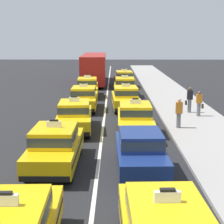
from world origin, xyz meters
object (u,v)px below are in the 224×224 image
at_px(pedestrian_near_crosswalk, 179,113).
at_px(bus_left_sixth, 94,67).
at_px(taxi_left_second, 55,146).
at_px(pedestrian_far_corner, 199,104).
at_px(taxi_left_fourth, 84,98).
at_px(taxi_right_third, 135,118).
at_px(taxi_right_sixth, 124,78).
at_px(pedestrian_mid_block, 190,100).
at_px(taxi_left_third, 75,115).
at_px(taxi_right_fifth, 125,87).
at_px(taxi_left_fifth, 87,87).
at_px(sedan_right_second, 140,150).
at_px(taxi_right_fourth, 126,97).

bearing_deg(pedestrian_near_crosswalk, bus_left_sixth, 105.80).
distance_m(taxi_left_second, bus_left_sixth, 26.20).
distance_m(pedestrian_near_crosswalk, pedestrian_far_corner, 3.50).
bearing_deg(taxi_left_fourth, pedestrian_near_crosswalk, -44.12).
height_order(taxi_right_third, taxi_right_sixth, same).
relative_size(taxi_left_second, taxi_right_sixth, 0.98).
bearing_deg(taxi_left_second, pedestrian_near_crosswalk, 43.77).
relative_size(bus_left_sixth, pedestrian_mid_block, 6.59).
xyz_separation_m(taxi_left_third, pedestrian_mid_block, (7.19, 4.24, 0.13)).
bearing_deg(taxi_right_fifth, bus_left_sixth, 108.92).
distance_m(taxi_left_fifth, taxi_right_sixth, 7.19).
distance_m(taxi_left_third, taxi_right_fifth, 11.90).
bearing_deg(bus_left_sixth, taxi_right_fifth, -71.08).
height_order(taxi_left_fourth, taxi_right_fifth, same).
height_order(taxi_left_second, pedestrian_near_crosswalk, taxi_left_second).
height_order(taxi_left_fifth, sedan_right_second, taxi_left_fifth).
bearing_deg(taxi_right_fourth, taxi_right_fifth, 88.92).
height_order(sedan_right_second, pedestrian_near_crosswalk, pedestrian_near_crosswalk).
xyz_separation_m(sedan_right_second, taxi_right_fourth, (-0.18, 11.71, 0.03)).
height_order(taxi_left_fourth, taxi_right_sixth, same).
xyz_separation_m(bus_left_sixth, taxi_right_fourth, (3.06, -14.86, -0.94)).
bearing_deg(pedestrian_mid_block, taxi_left_second, -127.09).
xyz_separation_m(taxi_right_fifth, pedestrian_mid_block, (4.10, -7.25, 0.13)).
bearing_deg(taxi_left_fifth, taxi_right_third, -74.00).
distance_m(pedestrian_mid_block, pedestrian_far_corner, 1.15).
relative_size(taxi_left_second, pedestrian_mid_block, 2.68).
height_order(pedestrian_mid_block, pedestrian_far_corner, pedestrian_mid_block).
distance_m(sedan_right_second, taxi_right_fifth, 17.34).
bearing_deg(taxi_right_third, pedestrian_far_corner, 41.17).
bearing_deg(taxi_right_sixth, pedestrian_mid_block, -73.55).
bearing_deg(taxi_right_third, pedestrian_mid_block, 51.03).
relative_size(sedan_right_second, taxi_right_third, 0.95).
bearing_deg(sedan_right_second, taxi_left_fifth, 100.92).
bearing_deg(taxi_right_third, bus_left_sixth, 98.93).
xyz_separation_m(taxi_left_fifth, bus_left_sixth, (0.08, 9.35, 0.94)).
bearing_deg(taxi_left_third, taxi_left_fourth, 89.80).
relative_size(taxi_right_sixth, pedestrian_mid_block, 2.73).
bearing_deg(taxi_left_third, taxi_left_fifth, 90.78).
distance_m(taxi_left_third, taxi_right_sixth, 18.01).
height_order(taxi_right_sixth, pedestrian_mid_block, taxi_right_sixth).
bearing_deg(taxi_left_fourth, bus_left_sixth, 90.35).
height_order(taxi_left_fourth, taxi_left_fifth, same).
relative_size(taxi_left_second, pedestrian_near_crosswalk, 2.77).
relative_size(bus_left_sixth, taxi_right_third, 2.46).
xyz_separation_m(taxi_left_fourth, sedan_right_second, (3.15, -11.57, -0.03)).
relative_size(taxi_left_fourth, taxi_right_third, 1.00).
xyz_separation_m(taxi_right_third, taxi_right_sixth, (-0.07, 18.33, 0.00)).
distance_m(bus_left_sixth, sedan_right_second, 26.78).
distance_m(taxi_left_third, sedan_right_second, 6.65).
bearing_deg(taxi_left_fifth, sedan_right_second, -79.08).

